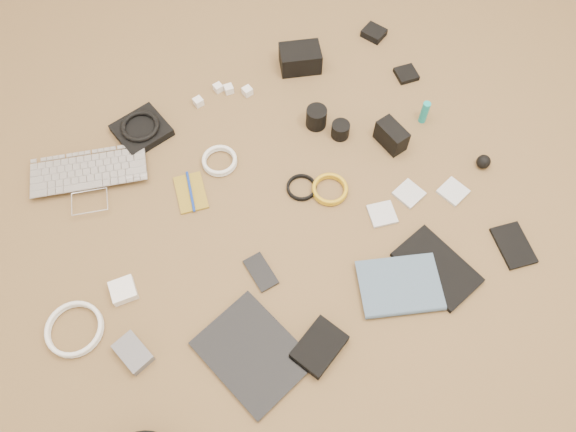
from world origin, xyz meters
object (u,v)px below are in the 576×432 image
phone (261,272)px  paperback (406,315)px  dslr_camera (300,58)px  tablet (253,353)px  laptop (90,186)px

phone → paperback: 0.43m
dslr_camera → phone: (-0.52, -0.61, -0.04)m
tablet → paperback: bearing=-29.7°
laptop → paperback: size_ratio=1.57×
laptop → dslr_camera: bearing=26.1°
phone → tablet: bearing=-125.1°
laptop → phone: (0.31, -0.53, -0.01)m
laptop → phone: 0.61m
laptop → phone: bearing=-39.3°
laptop → tablet: 0.74m
dslr_camera → phone: 0.80m
paperback → tablet: bearing=97.3°
tablet → dslr_camera: bearing=38.6°
tablet → paperback: (0.42, -0.13, 0.01)m
tablet → phone: size_ratio=2.49×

